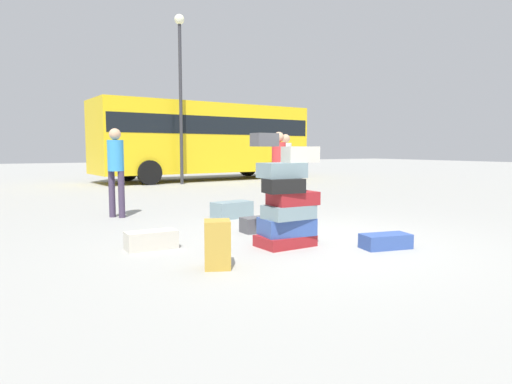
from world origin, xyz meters
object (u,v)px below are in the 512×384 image
at_px(person_tourist_with_camera, 279,163).
at_px(person_passerby_in_red, 116,164).
at_px(lamp_post, 180,75).
at_px(suitcase_slate_left_side, 232,210).
at_px(person_bearded_onlooker, 285,161).
at_px(suitcase_tan_behind_tower, 217,244).
at_px(parked_bus, 205,136).
at_px(suitcase_tower, 287,202).
at_px(suitcase_navy_right_side, 386,241).
at_px(suitcase_charcoal_white_trunk, 264,224).
at_px(suitcase_cream_foreground_far, 151,240).

xyz_separation_m(person_tourist_with_camera, person_passerby_in_red, (-3.30, 0.57, 0.02)).
bearing_deg(lamp_post, person_tourist_with_camera, -94.17).
bearing_deg(suitcase_slate_left_side, lamp_post, 65.93).
bearing_deg(person_bearded_onlooker, suitcase_slate_left_side, -23.20).
height_order(suitcase_tan_behind_tower, parked_bus, parked_bus).
distance_m(suitcase_tower, lamp_post, 11.61).
height_order(suitcase_navy_right_side, suitcase_charcoal_white_trunk, suitcase_charcoal_white_trunk).
relative_size(suitcase_tan_behind_tower, person_bearded_onlooker, 0.32).
bearing_deg(suitcase_navy_right_side, person_tourist_with_camera, 90.21).
xyz_separation_m(suitcase_cream_foreground_far, person_tourist_with_camera, (3.49, 2.43, 0.88)).
bearing_deg(lamp_post, person_bearded_onlooker, -85.12).
height_order(suitcase_slate_left_side, suitcase_cream_foreground_far, suitcase_slate_left_side).
relative_size(suitcase_charcoal_white_trunk, parked_bus, 0.08).
xyz_separation_m(suitcase_charcoal_white_trunk, parked_bus, (3.81, 11.51, 1.71)).
bearing_deg(suitcase_navy_right_side, suitcase_tower, 156.39).
relative_size(suitcase_tower, suitcase_charcoal_white_trunk, 2.02).
bearing_deg(person_bearded_onlooker, suitcase_charcoal_white_trunk, -9.01).
bearing_deg(parked_bus, suitcase_tan_behind_tower, -117.51).
bearing_deg(suitcase_slate_left_side, parked_bus, 59.28).
distance_m(suitcase_tower, person_tourist_with_camera, 3.68).
distance_m(suitcase_cream_foreground_far, parked_bus, 13.30).
bearing_deg(suitcase_charcoal_white_trunk, suitcase_navy_right_side, -68.17).
xyz_separation_m(suitcase_navy_right_side, parked_bus, (3.02, 13.35, 1.74)).
xyz_separation_m(person_bearded_onlooker, person_passerby_in_red, (-4.39, -0.86, 0.02)).
relative_size(suitcase_tower, person_tourist_with_camera, 0.91).
bearing_deg(suitcase_slate_left_side, suitcase_tower, -110.50).
relative_size(person_bearded_onlooker, person_passerby_in_red, 0.99).
distance_m(suitcase_navy_right_side, suitcase_slate_left_side, 3.40).
xyz_separation_m(suitcase_tower, lamp_post, (2.40, 10.83, 3.41)).
height_order(person_tourist_with_camera, parked_bus, parked_bus).
bearing_deg(parked_bus, suitcase_charcoal_white_trunk, -113.63).
bearing_deg(suitcase_charcoal_white_trunk, person_tourist_with_camera, 51.61).
bearing_deg(person_tourist_with_camera, parked_bus, -140.86).
xyz_separation_m(suitcase_tower, person_passerby_in_red, (-1.45, 3.72, 0.42)).
xyz_separation_m(suitcase_tan_behind_tower, suitcase_slate_left_side, (1.72, 3.16, -0.11)).
relative_size(suitcase_navy_right_side, suitcase_tan_behind_tower, 1.21).
bearing_deg(suitcase_navy_right_side, lamp_post, 94.84).
bearing_deg(suitcase_tan_behind_tower, person_tourist_with_camera, 72.31).
xyz_separation_m(parked_bus, lamp_post, (-1.69, -1.76, 2.17)).
xyz_separation_m(suitcase_charcoal_white_trunk, lamp_post, (2.12, 9.74, 3.89)).
distance_m(suitcase_navy_right_side, person_bearded_onlooker, 5.72).
distance_m(suitcase_navy_right_side, suitcase_charcoal_white_trunk, 2.00).
xyz_separation_m(person_bearded_onlooker, lamp_post, (-0.53, 6.26, 3.01)).
bearing_deg(person_passerby_in_red, parked_bus, 107.64).
bearing_deg(person_tourist_with_camera, suitcase_slate_left_side, -15.65).
bearing_deg(suitcase_charcoal_white_trunk, person_passerby_in_red, 122.17).
bearing_deg(suitcase_charcoal_white_trunk, suitcase_tower, -105.90).
relative_size(suitcase_cream_foreground_far, person_bearded_onlooker, 0.39).
bearing_deg(person_passerby_in_red, suitcase_tower, -19.04).
relative_size(suitcase_tower, person_bearded_onlooker, 0.91).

